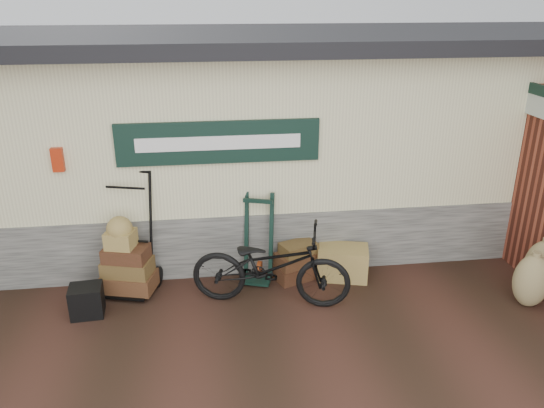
{
  "coord_description": "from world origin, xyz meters",
  "views": [
    {
      "loc": [
        -0.49,
        -5.64,
        3.72
      ],
      "look_at": [
        0.38,
        0.9,
        1.09
      ],
      "focal_mm": 35.0,
      "sensor_mm": 36.0,
      "label": 1
    }
  ],
  "objects_px": {
    "suitcase_stack": "(296,260)",
    "bicycle": "(271,262)",
    "porter_trolley": "(130,232)",
    "wicker_hamper": "(343,262)",
    "green_barrow": "(258,238)",
    "black_trunk": "(87,301)"
  },
  "relations": [
    {
      "from": "green_barrow",
      "to": "porter_trolley",
      "type": "bearing_deg",
      "value": -161.88
    },
    {
      "from": "porter_trolley",
      "to": "bicycle",
      "type": "xyz_separation_m",
      "value": [
        1.77,
        -0.64,
        -0.23
      ]
    },
    {
      "from": "black_trunk",
      "to": "suitcase_stack",
      "type": "bearing_deg",
      "value": 11.79
    },
    {
      "from": "suitcase_stack",
      "to": "wicker_hamper",
      "type": "xyz_separation_m",
      "value": [
        0.65,
        -0.06,
        -0.04
      ]
    },
    {
      "from": "green_barrow",
      "to": "suitcase_stack",
      "type": "xyz_separation_m",
      "value": [
        0.53,
        -0.04,
        -0.35
      ]
    },
    {
      "from": "porter_trolley",
      "to": "green_barrow",
      "type": "distance_m",
      "value": 1.7
    },
    {
      "from": "suitcase_stack",
      "to": "bicycle",
      "type": "bearing_deg",
      "value": -126.44
    },
    {
      "from": "green_barrow",
      "to": "suitcase_stack",
      "type": "bearing_deg",
      "value": 13.38
    },
    {
      "from": "bicycle",
      "to": "wicker_hamper",
      "type": "bearing_deg",
      "value": -49.28
    },
    {
      "from": "suitcase_stack",
      "to": "wicker_hamper",
      "type": "relative_size",
      "value": 0.88
    },
    {
      "from": "porter_trolley",
      "to": "black_trunk",
      "type": "relative_size",
      "value": 4.2
    },
    {
      "from": "porter_trolley",
      "to": "bicycle",
      "type": "distance_m",
      "value": 1.9
    },
    {
      "from": "porter_trolley",
      "to": "wicker_hamper",
      "type": "distance_m",
      "value": 2.92
    },
    {
      "from": "green_barrow",
      "to": "black_trunk",
      "type": "distance_m",
      "value": 2.32
    },
    {
      "from": "porter_trolley",
      "to": "green_barrow",
      "type": "xyz_separation_m",
      "value": [
        1.69,
        -0.0,
        -0.2
      ]
    },
    {
      "from": "wicker_hamper",
      "to": "porter_trolley",
      "type": "bearing_deg",
      "value": 178.01
    },
    {
      "from": "green_barrow",
      "to": "black_trunk",
      "type": "xyz_separation_m",
      "value": [
        -2.2,
        -0.61,
        -0.43
      ]
    },
    {
      "from": "green_barrow",
      "to": "bicycle",
      "type": "relative_size",
      "value": 0.62
    },
    {
      "from": "bicycle",
      "to": "green_barrow",
      "type": "bearing_deg",
      "value": 22.1
    },
    {
      "from": "green_barrow",
      "to": "black_trunk",
      "type": "relative_size",
      "value": 3.19
    },
    {
      "from": "green_barrow",
      "to": "bicycle",
      "type": "height_order",
      "value": "green_barrow"
    },
    {
      "from": "green_barrow",
      "to": "wicker_hamper",
      "type": "distance_m",
      "value": 1.24
    }
  ]
}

